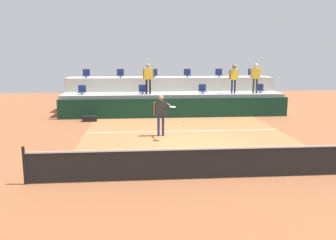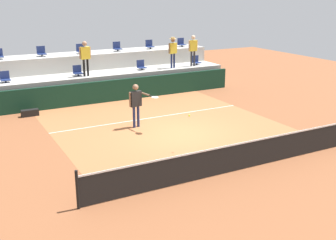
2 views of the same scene
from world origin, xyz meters
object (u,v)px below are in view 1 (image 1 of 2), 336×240
Objects in this scene: stadium_chair_lower_right at (202,89)px; equipment_bag at (90,119)px; stadium_chair_lower_far_left at (82,90)px; stadium_chair_upper_left at (120,74)px; stadium_chair_upper_far_left at (86,74)px; spectator_in_grey at (256,75)px; stadium_chair_upper_mid_left at (154,74)px; stadium_chair_lower_far_right at (260,89)px; stadium_chair_lower_left at (143,90)px; spectator_in_white at (148,76)px; stadium_chair_upper_far_right at (252,73)px; stadium_chair_upper_mid_right at (187,74)px; spectator_with_hat at (234,76)px; stadium_chair_upper_right at (219,73)px; tennis_player at (161,111)px; tennis_ball at (183,121)px.

stadium_chair_lower_right is 0.68× the size of equipment_bag.
stadium_chair_upper_left reaches higher than stadium_chair_lower_far_left.
stadium_chair_lower_right is 1.00× the size of stadium_chair_upper_far_left.
equipment_bag is (-9.52, -1.61, -2.17)m from spectator_in_grey.
stadium_chair_upper_mid_left reaches higher than equipment_bag.
stadium_chair_lower_right is 1.00× the size of stadium_chair_lower_far_right.
stadium_chair_lower_left is 0.99m from spectator_in_white.
stadium_chair_upper_far_left is at bearing 170.36° from stadium_chair_lower_far_right.
stadium_chair_upper_left is 1.00× the size of stadium_chair_upper_mid_left.
stadium_chair_upper_far_right is at bearing 14.14° from stadium_chair_lower_left.
stadium_chair_upper_mid_right is 0.30× the size of spectator_in_grey.
stadium_chair_lower_left is 3.57m from stadium_chair_lower_right.
stadium_chair_lower_far_right is (10.62, 0.00, 0.00)m from stadium_chair_lower_far_left.
spectator_in_white reaches higher than spectator_with_hat.
stadium_chair_lower_left is 1.00× the size of stadium_chair_upper_right.
spectator_in_white reaches higher than equipment_bag.
stadium_chair_lower_far_right is 1.00× the size of stadium_chair_upper_mid_left.
stadium_chair_upper_right reaches higher than tennis_player.
stadium_chair_upper_mid_left is (2.13, 0.00, 0.00)m from stadium_chair_upper_left.
spectator_in_white is at bearing -101.19° from stadium_chair_upper_mid_left.
tennis_ball is at bearing -118.62° from stadium_chair_upper_far_right.
spectator_in_white is (-6.82, -2.18, 0.01)m from stadium_chair_upper_far_right.
stadium_chair_upper_mid_right and stadium_chair_upper_far_right have the same top height.
tennis_player is 1.03× the size of spectator_in_white.
stadium_chair_upper_mid_left and stadium_chair_upper_mid_right have the same top height.
tennis_player is at bearing -82.92° from stadium_chair_lower_left.
stadium_chair_lower_left is 1.00× the size of stadium_chair_upper_far_left.
tennis_player reaches higher than stadium_chair_lower_right.
spectator_with_hat reaches higher than tennis_ball.
stadium_chair_upper_far_left is 0.30× the size of spectator_in_grey.
stadium_chair_lower_right reaches higher than tennis_ball.
stadium_chair_upper_mid_right is at bearing 0.00° from stadium_chair_upper_left.
spectator_in_grey is at bearing 57.92° from tennis_ball.
equipment_bag is at bearing -162.82° from stadium_chair_lower_right.
stadium_chair_upper_mid_right is 3.38m from spectator_in_white.
tennis_ball is (-5.89, -10.79, -1.04)m from stadium_chair_upper_far_right.
tennis_player is (-0.05, -7.54, -1.20)m from stadium_chair_upper_mid_left.
tennis_ball is at bearing -76.35° from stadium_chair_upper_left.
spectator_in_white is (-0.39, 5.36, 1.20)m from tennis_player.
stadium_chair_upper_left is at bearing 180.00° from stadium_chair_upper_right.
stadium_chair_upper_mid_right reaches higher than tennis_ball.
stadium_chair_upper_right is at bearing 71.03° from tennis_ball.
equipment_bag is (0.62, -3.79, -2.16)m from stadium_chair_upper_far_left.
spectator_in_white is 8.72m from tennis_ball.
tennis_player is at bearing -53.64° from stadium_chair_lower_far_left.
stadium_chair_upper_mid_right reaches higher than stadium_chair_lower_right.
spectator_with_hat reaches higher than stadium_chair_lower_right.
spectator_with_hat reaches higher than tennis_player.
spectator_in_white is at bearing -176.76° from stadium_chair_lower_far_right.
stadium_chair_lower_left is at bearing 34.76° from equipment_bag.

